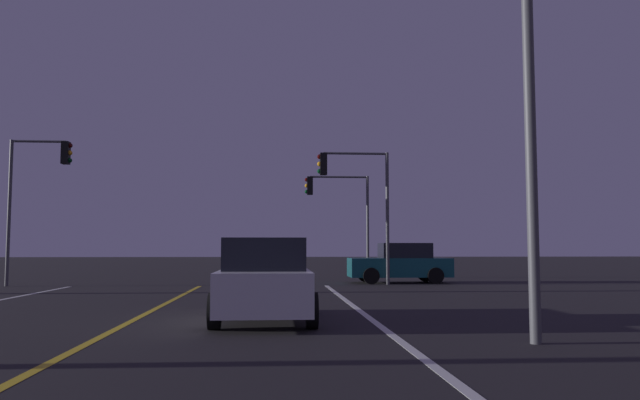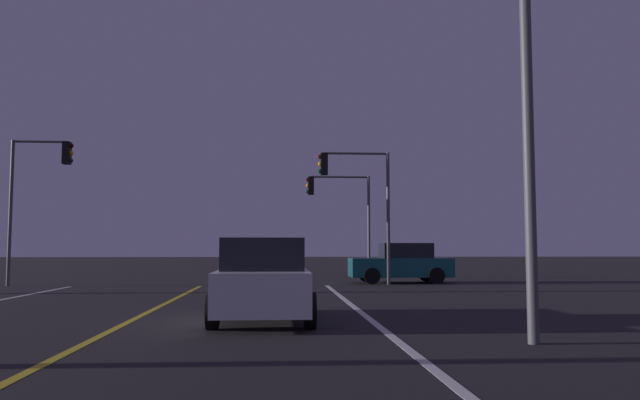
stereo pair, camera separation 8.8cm
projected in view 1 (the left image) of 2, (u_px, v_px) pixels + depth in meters
The scene contains 8 objects.
lane_edge_right at pixel (411, 349), 9.25m from camera, with size 0.16×30.84×0.01m, color silver.
lane_center_divider at pixel (69, 353), 8.90m from camera, with size 0.16×30.84×0.01m, color gold.
car_crossing_side at pixel (401, 264), 26.60m from camera, with size 4.30×2.02×1.70m.
car_lead_same_lane at pixel (265, 281), 12.82m from camera, with size 2.02×4.30×1.70m.
traffic_light_near_right at pixel (354, 186), 25.48m from camera, with size 2.97×0.36×5.43m.
traffic_light_near_left at pixel (38, 179), 24.59m from camera, with size 2.43×0.36×5.78m.
traffic_light_far_right at pixel (337, 201), 30.92m from camera, with size 3.22×0.36×5.08m.
street_lamp_right_near at pixel (501, 10), 10.13m from camera, with size 2.11×0.44×8.57m.
Camera 1 is at (2.94, 0.15, 1.51)m, focal length 34.84 mm.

